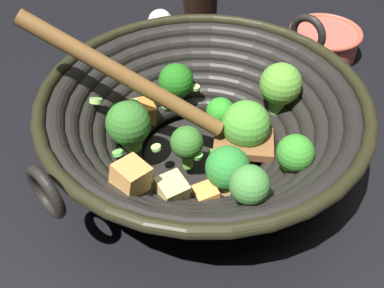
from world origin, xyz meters
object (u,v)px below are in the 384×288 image
soy_sauce_bottle (200,2)px  prep_bowl (324,41)px  wok (204,120)px  garlic_bulb (160,22)px

soy_sauce_bottle → prep_bowl: (0.09, 0.18, -0.05)m
wok → soy_sauce_bottle: wok is taller
soy_sauce_bottle → garlic_bulb: 0.10m
garlic_bulb → wok: bearing=-4.9°
wok → soy_sauce_bottle: 0.28m
soy_sauce_bottle → garlic_bulb: bearing=-137.4°
wok → prep_bowl: 0.32m
soy_sauce_bottle → garlic_bulb: (-0.06, -0.05, -0.06)m
soy_sauce_bottle → prep_bowl: soy_sauce_bottle is taller
prep_bowl → garlic_bulb: size_ratio=2.66×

